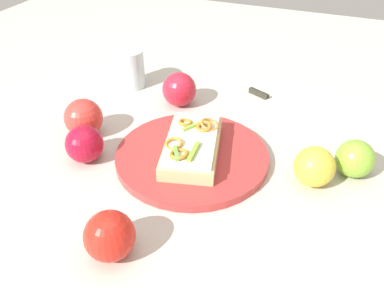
{
  "coord_description": "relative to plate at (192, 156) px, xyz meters",
  "views": [
    {
      "loc": [
        0.57,
        0.23,
        0.47
      ],
      "look_at": [
        0.0,
        0.0,
        0.04
      ],
      "focal_mm": 38.07,
      "sensor_mm": 36.0,
      "label": 1
    }
  ],
  "objects": [
    {
      "name": "apple_3",
      "position": [
        -0.02,
        0.22,
        0.03
      ],
      "size": [
        0.09,
        0.09,
        0.07
      ],
      "primitive_type": "sphere",
      "rotation": [
        0.0,
        0.0,
        3.52
      ],
      "color": "gold",
      "rests_on": "ground_plane"
    },
    {
      "name": "drinking_glass",
      "position": [
        -0.23,
        -0.25,
        0.04
      ],
      "size": [
        0.07,
        0.07,
        0.09
      ],
      "primitive_type": "cylinder",
      "color": "silver",
      "rests_on": "ground_plane"
    },
    {
      "name": "apple_2",
      "position": [
        0.25,
        -0.02,
        0.03
      ],
      "size": [
        0.1,
        0.1,
        0.07
      ],
      "primitive_type": "sphere",
      "rotation": [
        0.0,
        0.0,
        0.91
      ],
      "color": "red",
      "rests_on": "ground_plane"
    },
    {
      "name": "apple_5",
      "position": [
        0.07,
        -0.18,
        0.03
      ],
      "size": [
        0.1,
        0.1,
        0.07
      ],
      "primitive_type": "sphere",
      "rotation": [
        0.0,
        0.0,
        5.66
      ],
      "color": "#A70F27",
      "rests_on": "ground_plane"
    },
    {
      "name": "apple_0",
      "position": [
        -0.07,
        0.28,
        0.03
      ],
      "size": [
        0.09,
        0.09,
        0.07
      ],
      "primitive_type": "sphere",
      "rotation": [
        0.0,
        0.0,
        0.31
      ],
      "color": "#78AC31",
      "rests_on": "ground_plane"
    },
    {
      "name": "apple_1",
      "position": [
        0.0,
        -0.24,
        0.03
      ],
      "size": [
        0.09,
        0.09,
        0.08
      ],
      "primitive_type": "sphere",
      "rotation": [
        0.0,
        0.0,
        1.76
      ],
      "color": "red",
      "rests_on": "ground_plane"
    },
    {
      "name": "knife",
      "position": [
        -0.29,
        0.07,
        -0.0
      ],
      "size": [
        0.07,
        0.13,
        0.01
      ],
      "rotation": [
        0.0,
        0.0,
        1.14
      ],
      "color": "silver",
      "rests_on": "ground_plane"
    },
    {
      "name": "plate",
      "position": [
        0.0,
        0.0,
        0.0
      ],
      "size": [
        0.29,
        0.29,
        0.02
      ],
      "primitive_type": "cylinder",
      "color": "#B23131",
      "rests_on": "ground_plane"
    },
    {
      "name": "sandwich",
      "position": [
        -0.0,
        -0.0,
        0.03
      ],
      "size": [
        0.2,
        0.14,
        0.05
      ],
      "rotation": [
        0.0,
        0.0,
        3.38
      ],
      "color": "tan",
      "rests_on": "plate"
    },
    {
      "name": "apple_4",
      "position": [
        -0.18,
        -0.1,
        0.03
      ],
      "size": [
        0.09,
        0.09,
        0.08
      ],
      "primitive_type": "sphere",
      "rotation": [
        0.0,
        0.0,
        3.35
      ],
      "color": "red",
      "rests_on": "ground_plane"
    },
    {
      "name": "ground_plane",
      "position": [
        0.0,
        0.0,
        -0.01
      ],
      "size": [
        2.0,
        2.0,
        0.0
      ],
      "primitive_type": "plane",
      "color": "#B8B1A3",
      "rests_on": "ground"
    }
  ]
}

